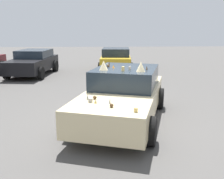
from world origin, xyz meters
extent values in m
plane|color=#514F4C|center=(0.00, 0.00, 0.00)|extent=(60.00, 60.00, 0.00)
cube|color=beige|center=(0.00, 0.00, 0.60)|extent=(4.83, 3.06, 0.63)
cube|color=#1E2833|center=(0.38, -0.12, 1.18)|extent=(2.44, 2.20, 0.53)
cylinder|color=black|center=(-1.60, -0.47, 0.33)|extent=(0.70, 0.41, 0.67)
cylinder|color=black|center=(-1.05, 1.30, 0.33)|extent=(0.70, 0.41, 0.67)
cylinder|color=black|center=(1.05, -1.30, 0.33)|extent=(0.70, 0.41, 0.67)
cylinder|color=black|center=(1.60, 0.47, 0.33)|extent=(0.70, 0.41, 0.67)
ellipsoid|color=black|center=(0.52, 0.79, 0.62)|extent=(0.10, 0.05, 0.13)
ellipsoid|color=black|center=(1.31, -1.36, 0.63)|extent=(0.17, 0.07, 0.16)
ellipsoid|color=black|center=(-0.55, 1.13, 0.66)|extent=(0.13, 0.06, 0.15)
ellipsoid|color=black|center=(0.12, 0.92, 0.47)|extent=(0.16, 0.07, 0.14)
ellipsoid|color=black|center=(1.50, 0.49, 0.74)|extent=(0.11, 0.05, 0.11)
ellipsoid|color=black|center=(0.77, -1.19, 0.58)|extent=(0.15, 0.06, 0.12)
sphere|color=#51381E|center=(-1.01, 0.76, 0.95)|extent=(0.09, 0.09, 0.09)
cone|color=gray|center=(-1.39, 0.42, 0.97)|extent=(0.06, 0.06, 0.12)
cylinder|color=tan|center=(-1.99, -0.07, 0.95)|extent=(0.11, 0.11, 0.09)
cone|color=tan|center=(-1.34, 0.74, 0.95)|extent=(0.09, 0.09, 0.09)
sphere|color=#51381E|center=(-1.67, 0.39, 0.95)|extent=(0.08, 0.08, 0.08)
cylinder|color=gray|center=(-1.25, 0.85, 0.96)|extent=(0.12, 0.12, 0.09)
cone|color=gray|center=(-1.04, 0.92, 0.97)|extent=(0.08, 0.08, 0.12)
cylinder|color=tan|center=(-0.19, 0.02, 1.50)|extent=(0.11, 0.11, 0.12)
cylinder|color=#51381E|center=(0.58, 0.38, 1.47)|extent=(0.09, 0.09, 0.05)
cylinder|color=gray|center=(0.68, 0.40, 1.48)|extent=(0.06, 0.06, 0.08)
cylinder|color=gray|center=(-0.03, -0.17, 1.49)|extent=(0.08, 0.08, 0.10)
cone|color=#51381E|center=(1.04, 0.34, 1.49)|extent=(0.06, 0.06, 0.10)
cone|color=#51381E|center=(0.01, -0.65, 1.50)|extent=(0.06, 0.06, 0.11)
cone|color=orange|center=(0.38, 0.24, 1.49)|extent=(0.08, 0.08, 0.09)
cone|color=beige|center=(-0.31, -0.43, 1.57)|extent=(0.23, 0.23, 0.26)
cone|color=beige|center=(-0.01, 0.53, 1.57)|extent=(0.23, 0.23, 0.26)
cube|color=gold|center=(8.97, -0.40, 0.60)|extent=(4.24, 2.04, 0.65)
cube|color=#1E2833|center=(8.65, -0.37, 1.15)|extent=(2.06, 1.72, 0.46)
cylinder|color=black|center=(10.32, 0.36, 0.32)|extent=(0.66, 0.27, 0.65)
cylinder|color=black|center=(10.17, -1.38, 0.32)|extent=(0.66, 0.27, 0.65)
cylinder|color=black|center=(7.78, 0.58, 0.32)|extent=(0.66, 0.27, 0.65)
cylinder|color=black|center=(7.63, -1.16, 0.32)|extent=(0.66, 0.27, 0.65)
cube|color=black|center=(7.52, 4.32, 0.61)|extent=(4.35, 2.22, 0.66)
cube|color=#1E2833|center=(7.89, 4.28, 1.15)|extent=(2.17, 1.82, 0.42)
cylinder|color=black|center=(6.13, 3.59, 0.33)|extent=(0.67, 0.30, 0.65)
cylinder|color=black|center=(6.34, 5.36, 0.33)|extent=(0.67, 0.30, 0.65)
cylinder|color=black|center=(8.70, 3.29, 0.33)|extent=(0.67, 0.30, 0.65)
cylinder|color=black|center=(8.91, 5.05, 0.33)|extent=(0.67, 0.30, 0.65)
cylinder|color=black|center=(9.10, 6.61, 0.31)|extent=(0.63, 0.27, 0.61)
camera|label=1|loc=(-6.80, 0.65, 2.53)|focal=41.04mm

